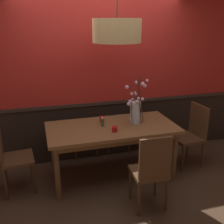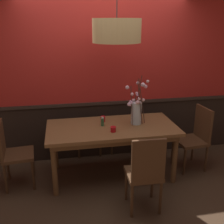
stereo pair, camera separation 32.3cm
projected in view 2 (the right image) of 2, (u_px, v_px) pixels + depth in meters
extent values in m
plane|color=#422D1E|center=(112.00, 174.00, 4.01)|extent=(24.00, 24.00, 0.00)
cube|color=black|center=(104.00, 129.00, 4.52)|extent=(5.02, 0.12, 0.90)
cube|color=#31241E|center=(104.00, 102.00, 4.36)|extent=(5.02, 0.14, 0.05)
cube|color=#B2231E|center=(103.00, 47.00, 4.09)|extent=(5.02, 0.12, 1.80)
cube|color=brown|center=(112.00, 128.00, 3.77)|extent=(1.81, 0.89, 0.05)
cube|color=brown|center=(112.00, 132.00, 3.79)|extent=(1.70, 0.78, 0.08)
cylinder|color=brown|center=(54.00, 170.00, 3.42)|extent=(0.07, 0.07, 0.73)
cylinder|color=brown|center=(175.00, 159.00, 3.71)|extent=(0.07, 0.07, 0.73)
cylinder|color=brown|center=(55.00, 147.00, 4.08)|extent=(0.07, 0.07, 0.73)
cylinder|color=brown|center=(157.00, 138.00, 4.37)|extent=(0.07, 0.07, 0.73)
cube|color=#4C301C|center=(143.00, 174.00, 3.18)|extent=(0.41, 0.40, 0.04)
cube|color=#4C301C|center=(148.00, 161.00, 2.93)|extent=(0.38, 0.05, 0.50)
cylinder|color=#412917|center=(126.00, 185.00, 3.38)|extent=(0.04, 0.04, 0.43)
cylinder|color=#412917|center=(152.00, 182.00, 3.43)|extent=(0.04, 0.04, 0.43)
cylinder|color=#412917|center=(132.00, 201.00, 3.07)|extent=(0.04, 0.04, 0.43)
cylinder|color=#412917|center=(161.00, 198.00, 3.12)|extent=(0.04, 0.04, 0.43)
cube|color=#4C301C|center=(88.00, 129.00, 4.53)|extent=(0.42, 0.38, 0.04)
cube|color=#4C301C|center=(87.00, 112.00, 4.62)|extent=(0.40, 0.04, 0.42)
cylinder|color=#412917|center=(100.00, 145.00, 4.49)|extent=(0.04, 0.04, 0.43)
cylinder|color=#412917|center=(79.00, 146.00, 4.43)|extent=(0.04, 0.04, 0.43)
cylinder|color=#412917|center=(98.00, 137.00, 4.79)|extent=(0.04, 0.04, 0.43)
cylinder|color=#412917|center=(77.00, 138.00, 4.73)|extent=(0.04, 0.04, 0.43)
cube|color=#4C301C|center=(18.00, 155.00, 3.63)|extent=(0.44, 0.46, 0.04)
cube|color=#4C301C|center=(1.00, 139.00, 3.50)|extent=(0.07, 0.40, 0.46)
cylinder|color=#412917|center=(33.00, 162.00, 3.92)|extent=(0.04, 0.04, 0.43)
cylinder|color=#412917|center=(33.00, 175.00, 3.59)|extent=(0.04, 0.04, 0.43)
cylinder|color=#412917|center=(8.00, 166.00, 3.83)|extent=(0.04, 0.04, 0.43)
cylinder|color=#412917|center=(6.00, 179.00, 3.50)|extent=(0.04, 0.04, 0.43)
cube|color=#4C301C|center=(190.00, 141.00, 4.07)|extent=(0.46, 0.46, 0.04)
cube|color=#4C301C|center=(203.00, 123.00, 4.04)|extent=(0.07, 0.41, 0.50)
cylinder|color=#412917|center=(184.00, 162.00, 3.93)|extent=(0.04, 0.04, 0.42)
cylinder|color=#412917|center=(172.00, 151.00, 4.27)|extent=(0.04, 0.04, 0.42)
cylinder|color=#412917|center=(206.00, 159.00, 4.03)|extent=(0.04, 0.04, 0.42)
cylinder|color=#412917|center=(193.00, 148.00, 4.36)|extent=(0.04, 0.04, 0.42)
cube|color=#4C301C|center=(121.00, 126.00, 4.66)|extent=(0.46, 0.46, 0.04)
cube|color=#4C301C|center=(120.00, 110.00, 4.77)|extent=(0.40, 0.08, 0.43)
cylinder|color=#412917|center=(133.00, 142.00, 4.58)|extent=(0.04, 0.04, 0.42)
cylinder|color=#412917|center=(112.00, 143.00, 4.55)|extent=(0.04, 0.04, 0.42)
cylinder|color=#412917|center=(130.00, 134.00, 4.92)|extent=(0.04, 0.04, 0.42)
cylinder|color=#412917|center=(110.00, 135.00, 4.89)|extent=(0.04, 0.04, 0.42)
cylinder|color=silver|center=(136.00, 113.00, 3.82)|extent=(0.15, 0.15, 0.32)
cylinder|color=silver|center=(136.00, 121.00, 3.85)|extent=(0.13, 0.13, 0.07)
cylinder|color=#472D23|center=(138.00, 99.00, 3.79)|extent=(0.10, 0.07, 0.69)
sphere|color=#E6ABBC|center=(138.00, 83.00, 3.77)|extent=(0.05, 0.05, 0.05)
sphere|color=#F4A7D3|center=(137.00, 95.00, 3.77)|extent=(0.03, 0.03, 0.03)
sphere|color=#E8ACC1|center=(137.00, 93.00, 3.79)|extent=(0.04, 0.04, 0.04)
cylinder|color=#472D23|center=(133.00, 109.00, 3.83)|extent=(0.08, 0.01, 0.41)
sphere|color=#EFB5C4|center=(133.00, 100.00, 3.77)|extent=(0.04, 0.04, 0.04)
sphere|color=#EFB8C6|center=(131.00, 106.00, 3.79)|extent=(0.03, 0.03, 0.03)
sphere|color=#EEB0BB|center=(136.00, 111.00, 3.81)|extent=(0.05, 0.05, 0.05)
sphere|color=beige|center=(134.00, 100.00, 3.81)|extent=(0.04, 0.04, 0.04)
cylinder|color=#472D23|center=(132.00, 106.00, 3.73)|extent=(0.02, 0.10, 0.55)
sphere|color=silver|center=(129.00, 104.00, 3.71)|extent=(0.05, 0.05, 0.05)
sphere|color=#EEBACE|center=(127.00, 87.00, 3.62)|extent=(0.05, 0.05, 0.05)
sphere|color=#E6A9CF|center=(131.00, 102.00, 3.73)|extent=(0.06, 0.06, 0.06)
sphere|color=#ECAEBD|center=(132.00, 94.00, 3.67)|extent=(0.05, 0.05, 0.05)
cylinder|color=#472D23|center=(142.00, 101.00, 3.74)|extent=(0.14, 0.07, 0.67)
sphere|color=beige|center=(143.00, 100.00, 3.71)|extent=(0.04, 0.04, 0.04)
sphere|color=beige|center=(148.00, 81.00, 3.59)|extent=(0.04, 0.04, 0.04)
sphere|color=#ECA8C5|center=(146.00, 87.00, 3.64)|extent=(0.05, 0.05, 0.05)
cylinder|color=#472D23|center=(140.00, 103.00, 3.68)|extent=(0.13, 0.11, 0.66)
sphere|color=#F8BECC|center=(139.00, 99.00, 3.66)|extent=(0.04, 0.04, 0.04)
sphere|color=silver|center=(143.00, 85.00, 3.56)|extent=(0.06, 0.06, 0.06)
sphere|color=#F8BAC5|center=(138.00, 102.00, 3.68)|extent=(0.06, 0.06, 0.06)
cylinder|color=red|center=(103.00, 119.00, 3.93)|extent=(0.06, 0.06, 0.08)
torus|color=red|center=(103.00, 116.00, 3.91)|extent=(0.07, 0.07, 0.01)
cylinder|color=silver|center=(103.00, 120.00, 3.93)|extent=(0.05, 0.05, 0.04)
cylinder|color=red|center=(113.00, 129.00, 3.56)|extent=(0.07, 0.07, 0.07)
torus|color=red|center=(113.00, 127.00, 3.55)|extent=(0.08, 0.08, 0.01)
cylinder|color=silver|center=(113.00, 130.00, 3.57)|extent=(0.05, 0.05, 0.04)
cylinder|color=#2D5633|center=(103.00, 122.00, 3.76)|extent=(0.04, 0.04, 0.11)
cylinder|color=beige|center=(102.00, 118.00, 3.74)|extent=(0.03, 0.03, 0.02)
cylinder|color=tan|center=(117.00, 31.00, 3.33)|extent=(0.61, 0.61, 0.29)
sphere|color=#F9EAB7|center=(117.00, 34.00, 3.35)|extent=(0.14, 0.14, 0.14)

